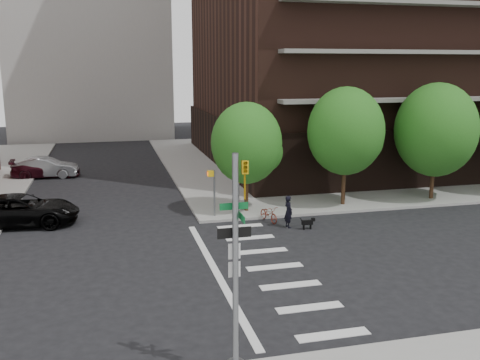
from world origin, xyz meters
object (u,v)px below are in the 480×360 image
(parked_car_black, at_px, (20,210))
(parked_car_silver, at_px, (45,168))
(traffic_signal, at_px, (237,283))
(parked_car_maroon, at_px, (46,168))
(dog_walker, at_px, (288,212))
(scooter, at_px, (269,214))

(parked_car_black, bearing_deg, parked_car_silver, 5.01)
(traffic_signal, bearing_deg, parked_car_silver, 104.77)
(parked_car_maroon, xyz_separation_m, dog_walker, (13.61, -16.72, 0.12))
(dog_walker, bearing_deg, parked_car_black, 66.19)
(parked_car_black, xyz_separation_m, dog_walker, (13.61, -3.76, 0.02))
(traffic_signal, distance_m, scooter, 15.10)
(parked_car_silver, xyz_separation_m, dog_walker, (13.61, -16.59, 0.07))
(traffic_signal, distance_m, parked_car_silver, 30.38)
(parked_car_black, distance_m, scooter, 13.18)
(parked_car_silver, xyz_separation_m, scooter, (12.93, -15.33, -0.34))
(parked_car_maroon, distance_m, parked_car_silver, 0.14)
(parked_car_maroon, relative_size, dog_walker, 2.95)
(traffic_signal, distance_m, dog_walker, 14.14)
(parked_car_black, distance_m, parked_car_silver, 12.83)
(traffic_signal, relative_size, parked_car_black, 1.00)
(traffic_signal, relative_size, scooter, 3.59)
(parked_car_maroon, distance_m, scooter, 20.15)
(scooter, xyz_separation_m, dog_walker, (0.68, -1.26, 0.41))
(parked_car_black, height_order, scooter, parked_car_black)
(parked_car_black, distance_m, dog_walker, 14.12)
(traffic_signal, distance_m, parked_car_maroon, 30.51)
(scooter, bearing_deg, parked_car_maroon, 115.82)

